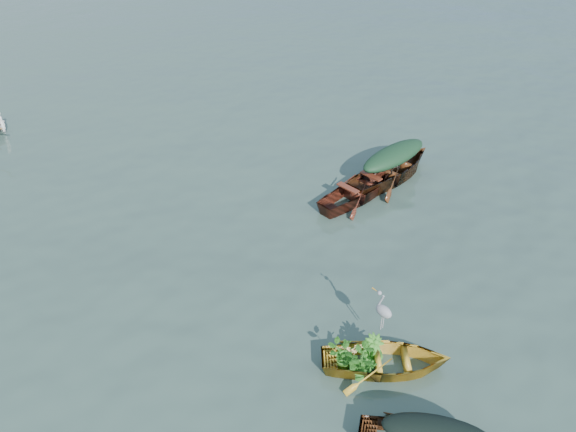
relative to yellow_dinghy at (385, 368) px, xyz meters
name	(u,v)px	position (x,y,z in m)	size (l,w,h in m)	color
ground	(378,272)	(2.14, 2.13, 0.00)	(140.00, 140.00, 0.00)	#395047
yellow_dinghy	(385,368)	(0.00, 0.00, 0.00)	(1.39, 3.21, 0.87)	gold
green_tarp_boat	(391,180)	(5.77, 4.94, 0.00)	(1.55, 4.97, 1.20)	#4C2B11
open_wooden_boat	(358,199)	(4.20, 4.83, 0.00)	(1.30, 4.19, 0.97)	#5A2216
dark_tarp_cover	(438,432)	(-0.78, -1.82, 0.63)	(0.71, 1.90, 0.40)	black
green_tarp_cover	(394,156)	(5.77, 4.94, 0.86)	(0.85, 2.73, 0.52)	#17381D
thwart_benches	(360,184)	(4.20, 4.83, 0.50)	(0.78, 2.10, 0.04)	#572214
heron	(383,317)	(0.32, 0.45, 0.89)	(0.28, 0.40, 0.92)	#9D9FA6
dinghy_weeds	(360,342)	(-0.40, 0.38, 0.73)	(0.70, 0.90, 0.60)	#35741E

